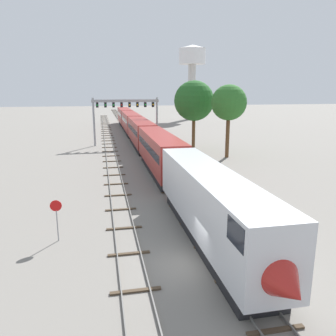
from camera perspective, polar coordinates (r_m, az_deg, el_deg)
name	(u,v)px	position (r m, az deg, el deg)	size (l,w,h in m)	color
ground_plane	(192,265)	(20.28, 4.12, -16.20)	(400.00, 400.00, 0.00)	gray
track_main	(131,134)	(77.92, -6.32, 5.86)	(2.60, 200.00, 0.16)	slate
track_near	(110,149)	(57.85, -9.93, 3.19)	(2.60, 160.00, 0.16)	slate
passenger_train	(141,133)	(59.14, -4.71, 6.05)	(3.04, 95.50, 4.80)	silver
signal_gantry	(126,110)	(61.84, -7.25, 9.83)	(12.10, 0.49, 8.62)	#999BA0
water_tower	(192,62)	(118.31, 4.16, 17.63)	(9.13, 9.13, 24.64)	beige
stop_sign	(57,215)	(23.52, -18.53, -7.58)	(0.76, 0.08, 2.88)	gray
trackside_tree_left	(229,103)	(50.33, 10.37, 10.88)	(5.21, 5.21, 10.75)	brown
trackside_tree_mid	(194,101)	(56.42, 4.48, 11.36)	(6.63, 6.63, 11.49)	brown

